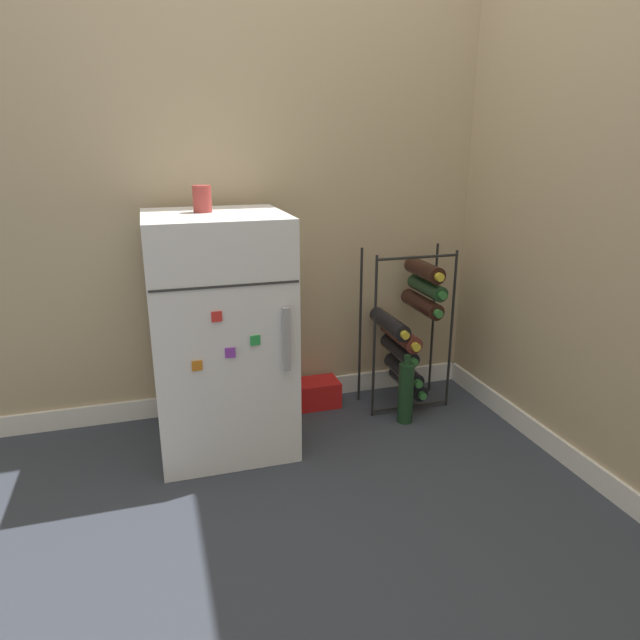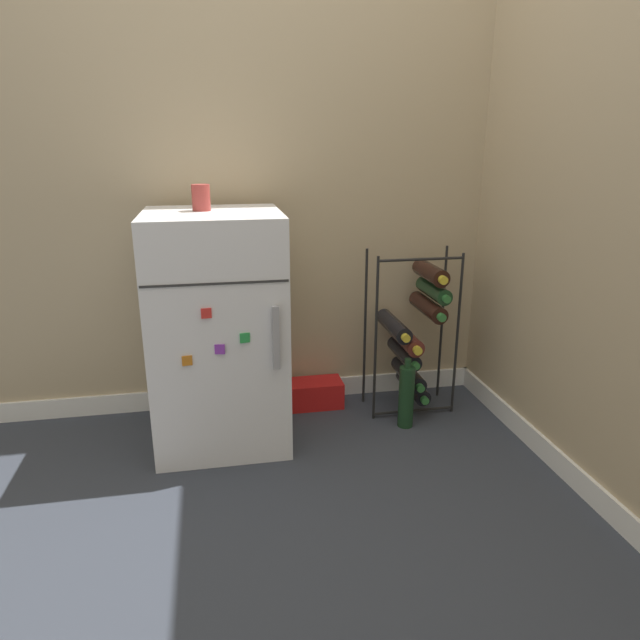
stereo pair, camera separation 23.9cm
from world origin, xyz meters
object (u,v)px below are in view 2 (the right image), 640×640
object	(u,v)px
wine_rack	(414,332)
fridge_top_cup	(201,198)
loose_bottle_floor	(406,396)
soda_box	(315,393)
mini_fridge	(218,330)

from	to	relation	value
wine_rack	fridge_top_cup	size ratio (longest dim) A/B	7.54
loose_bottle_floor	soda_box	bearing A→B (deg)	142.29
fridge_top_cup	loose_bottle_floor	xyz separation A→B (m)	(0.81, -0.10, -0.84)
soda_box	fridge_top_cup	xyz separation A→B (m)	(-0.46, -0.17, 0.92)
wine_rack	soda_box	bearing A→B (deg)	167.68
wine_rack	fridge_top_cup	world-z (taller)	fridge_top_cup
mini_fridge	soda_box	size ratio (longest dim) A/B	3.70
mini_fridge	soda_box	xyz separation A→B (m)	(0.43, 0.21, -0.41)
mini_fridge	fridge_top_cup	world-z (taller)	fridge_top_cup
wine_rack	soda_box	size ratio (longest dim) A/B	2.92
mini_fridge	wine_rack	xyz separation A→B (m)	(0.87, 0.11, -0.10)
loose_bottle_floor	fridge_top_cup	bearing A→B (deg)	172.98
wine_rack	loose_bottle_floor	world-z (taller)	wine_rack
wine_rack	soda_box	distance (m)	0.54
mini_fridge	soda_box	world-z (taller)	mini_fridge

